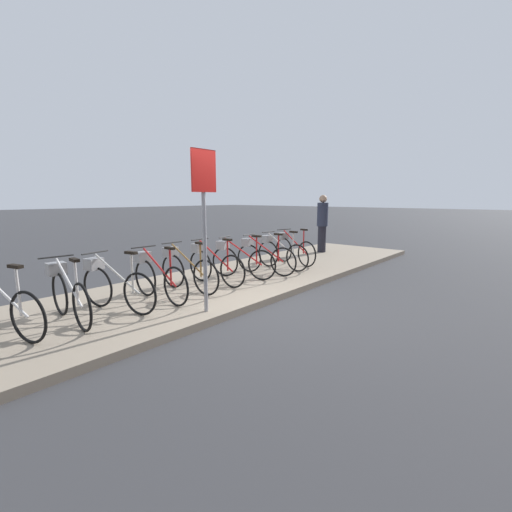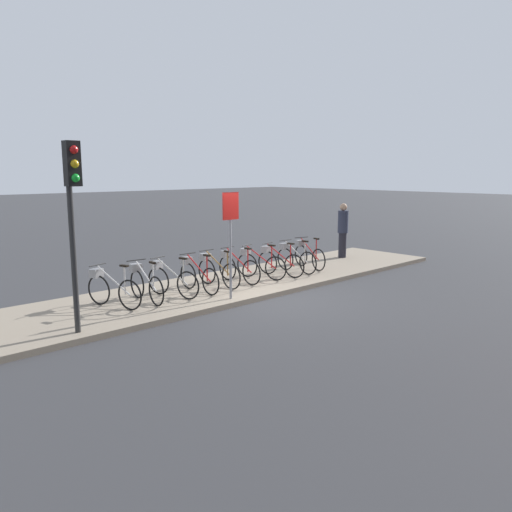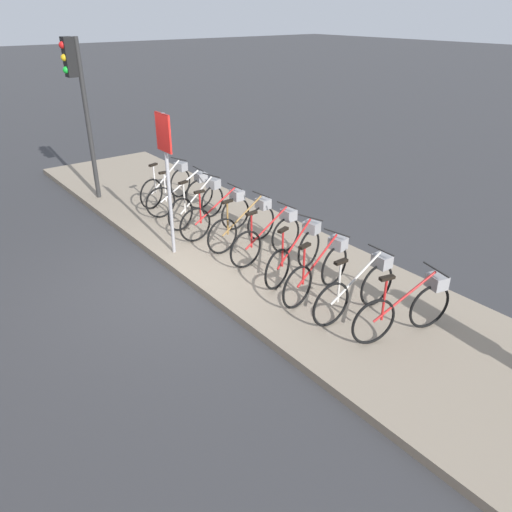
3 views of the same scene
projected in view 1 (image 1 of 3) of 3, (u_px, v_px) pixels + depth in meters
The scene contains 13 objects.
ground_plane at pixel (258, 309), 5.70m from camera, with size 120.00×120.00×0.00m, color #38383A.
sidewalk at pixel (200, 290), 6.65m from camera, with size 14.82×2.97×0.12m.
parked_bicycle_1 at pixel (67, 292), 4.74m from camera, with size 0.46×1.54×0.95m.
parked_bicycle_2 at pixel (113, 283), 5.21m from camera, with size 0.54×1.50×0.95m.
parked_bicycle_3 at pixel (156, 275), 5.75m from camera, with size 0.46×1.54×0.95m.
parked_bicycle_4 at pixel (185, 268), 6.32m from camera, with size 0.46×1.54×0.95m.
parked_bicycle_5 at pixel (212, 263), 6.83m from camera, with size 0.46×1.54×0.95m.
parked_bicycle_6 at pixel (239, 258), 7.34m from camera, with size 0.56×1.49×0.95m.
parked_bicycle_7 at pixel (262, 255), 7.75m from camera, with size 0.46×1.52×0.95m.
parked_bicycle_8 at pixel (279, 251), 8.31m from camera, with size 0.46×1.54×0.95m.
parked_bicycle_9 at pixel (292, 248), 8.93m from camera, with size 0.53×1.50×0.95m.
pedestrian at pixel (322, 222), 10.78m from camera, with size 0.34×0.34×1.80m.
sign_post at pixel (204, 204), 4.95m from camera, with size 0.44×0.07×2.39m.
Camera 1 is at (-4.16, -3.55, 1.83)m, focal length 24.00 mm.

